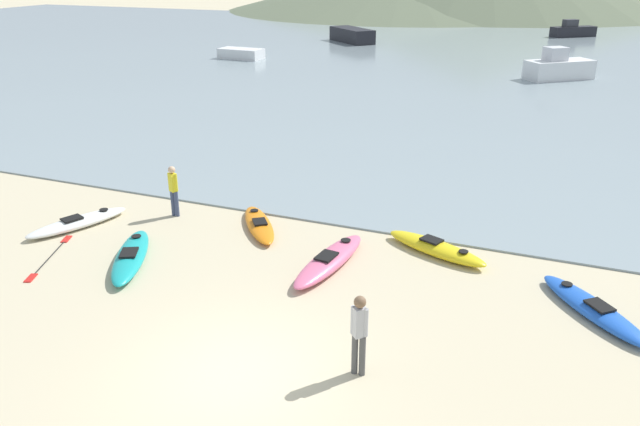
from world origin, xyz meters
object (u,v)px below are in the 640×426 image
kayak_on_sand_5 (330,260)px  kayak_on_sand_3 (259,224)px  kayak_on_sand_0 (593,309)px  person_near_foreground (359,330)px  kayak_on_sand_4 (131,256)px  moored_boat_3 (573,31)px  moored_boat_4 (352,35)px  kayak_on_sand_2 (78,222)px  person_near_waterline (173,188)px  moored_boat_1 (559,68)px  loose_paddle (50,257)px  kayak_on_sand_1 (436,248)px  moored_boat_0 (241,54)px

kayak_on_sand_5 → kayak_on_sand_3: bearing=152.0°
kayak_on_sand_0 → person_near_foreground: size_ratio=1.74×
kayak_on_sand_4 → person_near_foreground: 7.52m
kayak_on_sand_0 → kayak_on_sand_3: (-9.20, 1.49, -0.02)m
kayak_on_sand_0 → kayak_on_sand_4: (-11.33, -1.75, 0.01)m
kayak_on_sand_0 → moored_boat_3: (-1.92, 56.18, 0.50)m
person_near_foreground → moored_boat_4: size_ratio=0.32×
kayak_on_sand_2 → kayak_on_sand_5: kayak_on_sand_5 is taller
kayak_on_sand_5 → person_near_foreground: person_near_foreground is taller
person_near_waterline → kayak_on_sand_5: bearing=-14.0°
moored_boat_1 → loose_paddle: bearing=-109.1°
kayak_on_sand_5 → moored_boat_1: bearing=82.2°
person_near_waterline → loose_paddle: person_near_waterline is taller
kayak_on_sand_1 → moored_boat_0: moored_boat_0 is taller
person_near_foreground → loose_paddle: bearing=169.9°
loose_paddle → kayak_on_sand_2: bearing=111.2°
kayak_on_sand_4 → person_near_waterline: bearing=103.3°
kayak_on_sand_4 → kayak_on_sand_5: (4.96, 1.73, 0.01)m
kayak_on_sand_1 → person_near_foreground: bearing=-92.5°
moored_boat_1 → kayak_on_sand_4: bearing=-105.9°
kayak_on_sand_2 → moored_boat_3: bearing=77.7°
person_near_waterline → moored_boat_3: size_ratio=0.36×
person_near_foreground → moored_boat_0: (-21.58, 34.71, -0.53)m
kayak_on_sand_1 → kayak_on_sand_4: size_ratio=0.96×
kayak_on_sand_5 → moored_boat_0: 36.33m
person_near_waterline → moored_boat_1: bearing=71.2°
kayak_on_sand_4 → moored_boat_4: (-9.79, 45.55, 0.53)m
kayak_on_sand_5 → moored_boat_0: moored_boat_0 is taller
kayak_on_sand_1 → kayak_on_sand_3: size_ratio=1.14×
kayak_on_sand_4 → loose_paddle: (-2.20, -0.62, -0.15)m
kayak_on_sand_0 → kayak_on_sand_2: size_ratio=0.93×
kayak_on_sand_1 → kayak_on_sand_2: bearing=-167.9°
kayak_on_sand_3 → moored_boat_1: moored_boat_1 is taller
kayak_on_sand_2 → moored_boat_0: size_ratio=0.91×
kayak_on_sand_5 → moored_boat_3: moored_boat_3 is taller
kayak_on_sand_0 → moored_boat_1: bearing=94.0°
kayak_on_sand_5 → moored_boat_0: bearing=122.3°
moored_boat_4 → kayak_on_sand_3: bearing=-74.3°
kayak_on_sand_1 → moored_boat_0: size_ratio=0.89×
kayak_on_sand_2 → kayak_on_sand_5: size_ratio=0.90×
kayak_on_sand_2 → loose_paddle: (0.75, -1.92, -0.14)m
moored_boat_0 → moored_boat_4: bearing=70.4°
kayak_on_sand_0 → moored_boat_4: 48.63m
kayak_on_sand_2 → person_near_foreground: person_near_foreground is taller
moored_boat_0 → moored_boat_4: 13.93m
kayak_on_sand_2 → kayak_on_sand_4: (2.94, -1.30, 0.02)m
kayak_on_sand_0 → moored_boat_3: 56.21m
person_near_waterline → moored_boat_1: size_ratio=0.36×
kayak_on_sand_3 → moored_boat_0: bearing=119.6°
kayak_on_sand_0 → person_near_foreground: 5.89m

